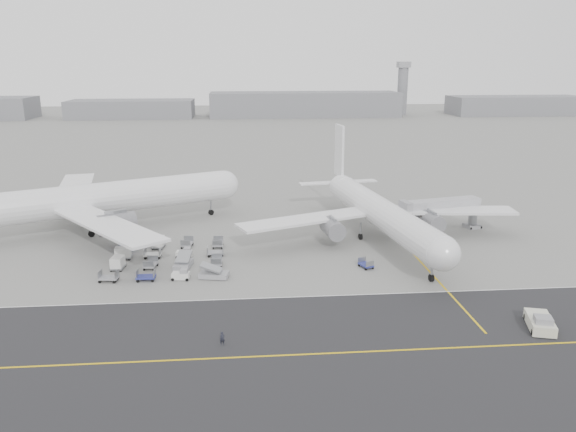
{
  "coord_description": "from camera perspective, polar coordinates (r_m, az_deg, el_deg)",
  "views": [
    {
      "loc": [
        0.96,
        -73.68,
        31.55
      ],
      "look_at": [
        8.48,
        12.0,
        7.74
      ],
      "focal_mm": 35.0,
      "sensor_mm": 36.0,
      "label": 1
    }
  ],
  "objects": [
    {
      "name": "gse_cluster",
      "position": [
        93.37,
        -12.1,
        -4.64
      ],
      "size": [
        25.3,
        24.51,
        2.15
      ],
      "primitive_type": null,
      "rotation": [
        0.0,
        0.0,
        -0.08
      ],
      "color": "gray",
      "rests_on": "ground"
    },
    {
      "name": "airliner_a",
      "position": [
        112.51,
        -19.74,
        1.52
      ],
      "size": [
        58.85,
        57.46,
        21.54
      ],
      "rotation": [
        0.0,
        0.0,
        1.99
      ],
      "color": "white",
      "rests_on": "ground"
    },
    {
      "name": "taxiway",
      "position": [
        64.14,
        -0.76,
        -13.99
      ],
      "size": [
        220.0,
        59.0,
        0.03
      ],
      "color": "#2A2B2D",
      "rests_on": "ground"
    },
    {
      "name": "control_tower",
      "position": [
        353.2,
        11.56,
        12.68
      ],
      "size": [
        7.0,
        7.0,
        31.25
      ],
      "color": "gray",
      "rests_on": "ground"
    },
    {
      "name": "pushback_tug",
      "position": [
        75.92,
        24.25,
        -9.82
      ],
      "size": [
        4.16,
        7.52,
        2.13
      ],
      "rotation": [
        0.0,
        0.0,
        -0.28
      ],
      "color": "beige",
      "rests_on": "ground"
    },
    {
      "name": "horizon_buildings",
      "position": [
        336.43,
        -0.04,
        10.09
      ],
      "size": [
        520.0,
        28.0,
        28.0
      ],
      "primitive_type": null,
      "color": "gray",
      "rests_on": "ground"
    },
    {
      "name": "ground",
      "position": [
        80.16,
        -5.35,
        -7.78
      ],
      "size": [
        700.0,
        700.0,
        0.0
      ],
      "primitive_type": "plane",
      "color": "gray",
      "rests_on": "ground"
    },
    {
      "name": "airliner_b",
      "position": [
        102.99,
        9.14,
        0.5
      ],
      "size": [
        52.2,
        53.12,
        18.4
      ],
      "rotation": [
        0.0,
        0.0,
        0.14
      ],
      "color": "white",
      "rests_on": "ground"
    },
    {
      "name": "ground_crew_a",
      "position": [
        66.31,
        -6.69,
        -12.25
      ],
      "size": [
        0.65,
        0.48,
        1.64
      ],
      "primitive_type": "imported",
      "rotation": [
        0.0,
        0.0,
        0.16
      ],
      "color": "black",
      "rests_on": "ground"
    },
    {
      "name": "jet_bridge",
      "position": [
        110.67,
        15.33,
        0.75
      ],
      "size": [
        17.2,
        6.77,
        6.42
      ],
      "rotation": [
        0.0,
        0.0,
        0.22
      ],
      "color": "gray",
      "rests_on": "ground"
    },
    {
      "name": "stray_dolly",
      "position": [
        89.88,
        7.91,
        -5.23
      ],
      "size": [
        2.33,
        2.84,
        1.51
      ],
      "primitive_type": null,
      "rotation": [
        0.0,
        0.0,
        0.39
      ],
      "color": "silver",
      "rests_on": "ground"
    }
  ]
}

